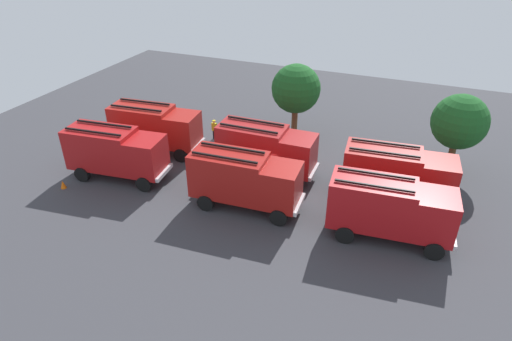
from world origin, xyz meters
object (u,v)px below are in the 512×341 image
fire_truck_2 (390,207)px  fire_truck_3 (155,126)px  firefighter_0 (214,129)px  firefighter_1 (440,214)px  traffic_cone_0 (63,184)px  fire_truck_4 (266,148)px  fire_truck_0 (116,151)px  firefighter_2 (296,151)px  fire_truck_1 (245,178)px  tree_1 (460,122)px  fire_truck_5 (398,173)px  traffic_cone_1 (393,182)px  tree_0 (296,89)px

fire_truck_2 → fire_truck_3: bearing=161.6°
firefighter_0 → firefighter_1: (18.18, -5.74, -0.05)m
fire_truck_2 → traffic_cone_0: size_ratio=12.97×
fire_truck_4 → fire_truck_0: bearing=-156.2°
fire_truck_3 → firefighter_2: (10.97, 2.51, -1.27)m
fire_truck_2 → firefighter_1: size_ratio=4.43×
fire_truck_1 → tree_1: size_ratio=1.21×
fire_truck_0 → fire_truck_5: same height
fire_truck_2 → traffic_cone_1: 6.29m
firefighter_1 → firefighter_2: size_ratio=1.04×
firefighter_1 → fire_truck_5: bearing=-102.8°
fire_truck_0 → firefighter_2: fire_truck_0 is taller
fire_truck_4 → traffic_cone_0: bearing=-150.8°
tree_0 → firefighter_0: bearing=-151.5°
fire_truck_2 → fire_truck_1: bearing=176.3°
tree_0 → tree_1: (12.56, -1.69, -0.15)m
fire_truck_2 → firefighter_2: (-7.77, 6.90, -1.27)m
tree_1 → traffic_cone_1: (-3.50, -3.55, -3.75)m
fire_truck_4 → firefighter_0: 7.28m
fire_truck_5 → firefighter_2: (-7.71, 2.72, -1.27)m
fire_truck_5 → fire_truck_2: bearing=-94.7°
fire_truck_2 → firefighter_2: 10.47m
firefighter_0 → tree_1: size_ratio=0.29×
fire_truck_3 → firefighter_1: fire_truck_3 is taller
fire_truck_0 → tree_0: 15.13m
traffic_cone_0 → traffic_cone_1: 23.23m
fire_truck_3 → fire_truck_5: (18.69, -0.22, 0.00)m
fire_truck_2 → firefighter_0: fire_truck_2 is taller
fire_truck_1 → fire_truck_4: 4.42m
fire_truck_0 → traffic_cone_1: (18.67, 6.26, -1.84)m
fire_truck_3 → fire_truck_2: bearing=-18.9°
fire_truck_3 → tree_0: (9.40, 6.85, 2.07)m
fire_truck_4 → tree_1: (12.47, 5.37, 1.92)m
firefighter_1 → traffic_cone_0: 25.08m
firefighter_1 → tree_1: bearing=-161.8°
fire_truck_3 → firefighter_2: bearing=7.2°
firefighter_2 → traffic_cone_0: size_ratio=2.81×
fire_truck_2 → traffic_cone_1: bearing=87.5°
fire_truck_2 → fire_truck_3: size_ratio=1.00×
fire_truck_5 → tree_1: 6.58m
fire_truck_0 → fire_truck_3: same height
fire_truck_4 → tree_1: bearing=22.5°
fire_truck_4 → firefighter_1: size_ratio=4.34×
firefighter_0 → firefighter_2: 7.66m
fire_truck_2 → tree_1: bearing=66.2°
fire_truck_3 → firefighter_2: fire_truck_3 is taller
tree_1 → fire_truck_4: bearing=-156.7°
firefighter_0 → traffic_cone_1: size_ratio=2.76×
tree_1 → traffic_cone_0: 28.15m
firefighter_2 → traffic_cone_1: 7.56m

